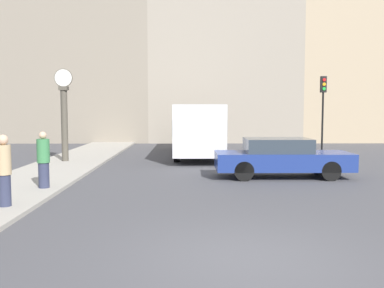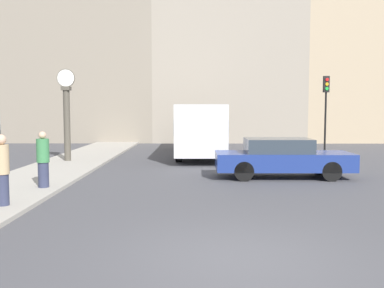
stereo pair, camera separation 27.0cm
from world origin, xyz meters
The scene contains 9 objects.
ground_plane centered at (0.00, 0.00, 0.00)m, with size 120.00×120.00×0.00m, color #47474C.
sidewalk_corner centered at (-6.17, 12.00, 0.05)m, with size 3.00×28.00×0.11m, color #A39E93.
building_row centered at (-0.41, 25.95, 7.34)m, with size 29.07×5.00×15.77m.
sedan_car centered at (2.42, 8.36, 0.72)m, with size 4.78×1.74×1.40m.
bus_distant centered at (-0.42, 15.72, 1.51)m, with size 2.33×9.26×2.64m.
traffic_light_far centered at (5.47, 13.44, 2.84)m, with size 0.26×0.24×3.99m.
street_clock centered at (-6.47, 12.45, 2.17)m, with size 0.81×0.38×4.13m.
pedestrian_green_hoodie centered at (-5.22, 5.84, 0.94)m, with size 0.37×0.37×1.68m.
pedestrian_tan_coat centered at (-5.35, 3.42, 0.99)m, with size 0.34×0.34×1.73m.
Camera 2 is at (-0.67, -6.79, 2.45)m, focal length 40.00 mm.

